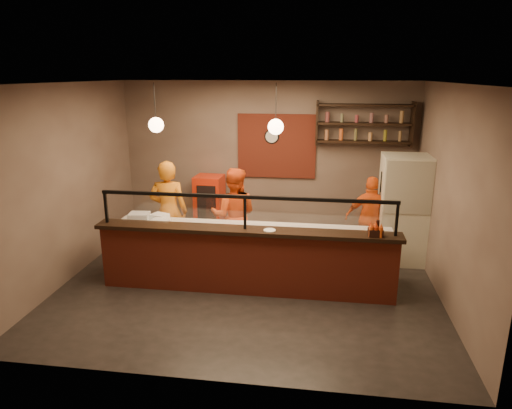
% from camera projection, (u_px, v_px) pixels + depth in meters
% --- Properties ---
extents(floor, '(6.00, 6.00, 0.00)m').
position_uv_depth(floor, '(249.00, 283.00, 7.52)').
color(floor, black).
rests_on(floor, ground).
extents(ceiling, '(6.00, 6.00, 0.00)m').
position_uv_depth(ceiling, '(248.00, 83.00, 6.63)').
color(ceiling, '#3B342D').
rests_on(ceiling, wall_back).
extents(wall_back, '(6.00, 0.00, 6.00)m').
position_uv_depth(wall_back, '(267.00, 160.00, 9.45)').
color(wall_back, '#776457').
rests_on(wall_back, floor).
extents(wall_left, '(0.00, 5.00, 5.00)m').
position_uv_depth(wall_left, '(68.00, 183.00, 7.48)').
color(wall_left, '#776457').
rests_on(wall_left, floor).
extents(wall_right, '(0.00, 5.00, 5.00)m').
position_uv_depth(wall_right, '(450.00, 197.00, 6.67)').
color(wall_right, '#776457').
rests_on(wall_right, floor).
extents(wall_front, '(6.00, 0.00, 6.00)m').
position_uv_depth(wall_front, '(210.00, 249.00, 4.69)').
color(wall_front, '#776457').
rests_on(wall_front, floor).
extents(brick_patch, '(1.60, 0.04, 1.30)m').
position_uv_depth(brick_patch, '(277.00, 146.00, 9.31)').
color(brick_patch, maroon).
rests_on(brick_patch, wall_back).
extents(service_counter, '(4.60, 0.25, 1.00)m').
position_uv_depth(service_counter, '(245.00, 263.00, 7.09)').
color(service_counter, maroon).
rests_on(service_counter, floor).
extents(counter_ledge, '(4.70, 0.37, 0.06)m').
position_uv_depth(counter_ledge, '(245.00, 231.00, 6.95)').
color(counter_ledge, black).
rests_on(counter_ledge, service_counter).
extents(worktop_cabinet, '(4.60, 0.75, 0.85)m').
position_uv_depth(worktop_cabinet, '(250.00, 255.00, 7.59)').
color(worktop_cabinet, gray).
rests_on(worktop_cabinet, floor).
extents(worktop, '(4.60, 0.75, 0.05)m').
position_uv_depth(worktop, '(250.00, 229.00, 7.46)').
color(worktop, silver).
rests_on(worktop, worktop_cabinet).
extents(sneeze_guard, '(4.50, 0.05, 0.52)m').
position_uv_depth(sneeze_guard, '(245.00, 209.00, 6.85)').
color(sneeze_guard, white).
rests_on(sneeze_guard, counter_ledge).
extents(wall_shelving, '(1.84, 0.28, 0.85)m').
position_uv_depth(wall_shelving, '(364.00, 124.00, 8.80)').
color(wall_shelving, black).
rests_on(wall_shelving, wall_back).
extents(wall_clock, '(0.30, 0.04, 0.30)m').
position_uv_depth(wall_clock, '(272.00, 136.00, 9.26)').
color(wall_clock, black).
rests_on(wall_clock, wall_back).
extents(pendant_left, '(0.24, 0.24, 0.77)m').
position_uv_depth(pendant_left, '(156.00, 125.00, 7.20)').
color(pendant_left, black).
rests_on(pendant_left, ceiling).
extents(pendant_right, '(0.24, 0.24, 0.77)m').
position_uv_depth(pendant_right, '(276.00, 127.00, 6.94)').
color(pendant_right, black).
rests_on(pendant_right, ceiling).
extents(cook_left, '(0.73, 0.52, 1.87)m').
position_uv_depth(cook_left, '(169.00, 212.00, 8.22)').
color(cook_left, '#C66B12').
rests_on(cook_left, floor).
extents(cook_mid, '(0.90, 0.72, 1.75)m').
position_uv_depth(cook_mid, '(234.00, 216.00, 8.19)').
color(cook_mid, '#CB4413').
rests_on(cook_mid, floor).
extents(cook_right, '(0.96, 0.50, 1.56)m').
position_uv_depth(cook_right, '(371.00, 219.00, 8.33)').
color(cook_right, '#E65415').
rests_on(cook_right, floor).
extents(fridge, '(0.82, 0.77, 1.96)m').
position_uv_depth(fridge, '(403.00, 209.00, 8.20)').
color(fridge, beige).
rests_on(fridge, floor).
extents(red_cooler, '(0.59, 0.55, 1.31)m').
position_uv_depth(red_cooler, '(210.00, 206.00, 9.54)').
color(red_cooler, red).
rests_on(red_cooler, floor).
extents(pizza_dough, '(0.48, 0.48, 0.01)m').
position_uv_depth(pizza_dough, '(268.00, 231.00, 7.31)').
color(pizza_dough, beige).
rests_on(pizza_dough, worktop).
extents(prep_tub_a, '(0.36, 0.30, 0.17)m').
position_uv_depth(prep_tub_a, '(139.00, 218.00, 7.72)').
color(prep_tub_a, silver).
rests_on(prep_tub_a, worktop).
extents(prep_tub_b, '(0.33, 0.30, 0.13)m').
position_uv_depth(prep_tub_b, '(160.00, 218.00, 7.77)').
color(prep_tub_b, white).
rests_on(prep_tub_b, worktop).
extents(prep_tub_c, '(0.33, 0.29, 0.14)m').
position_uv_depth(prep_tub_c, '(160.00, 224.00, 7.43)').
color(prep_tub_c, white).
rests_on(prep_tub_c, worktop).
extents(rolling_pin, '(0.34, 0.21, 0.06)m').
position_uv_depth(rolling_pin, '(160.00, 219.00, 7.83)').
color(rolling_pin, gold).
rests_on(rolling_pin, worktop).
extents(condiment_caddy, '(0.22, 0.18, 0.11)m').
position_uv_depth(condiment_caddy, '(375.00, 232.00, 6.61)').
color(condiment_caddy, black).
rests_on(condiment_caddy, counter_ledge).
extents(pepper_mill, '(0.06, 0.06, 0.22)m').
position_uv_depth(pepper_mill, '(378.00, 228.00, 6.65)').
color(pepper_mill, black).
rests_on(pepper_mill, counter_ledge).
extents(small_plate, '(0.22, 0.22, 0.01)m').
position_uv_depth(small_plate, '(270.00, 230.00, 6.85)').
color(small_plate, silver).
rests_on(small_plate, counter_ledge).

